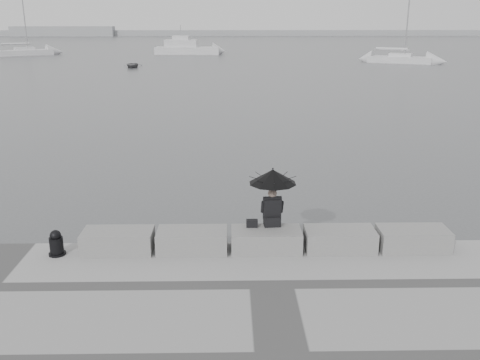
{
  "coord_description": "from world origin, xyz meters",
  "views": [
    {
      "loc": [
        -0.81,
        -11.77,
        5.68
      ],
      "look_at": [
        -0.54,
        3.0,
        1.14
      ],
      "focal_mm": 40.0,
      "sensor_mm": 36.0,
      "label": 1
    }
  ],
  "objects_px": {
    "sailboat_right": "(400,59)",
    "mooring_bollard": "(56,245)",
    "sailboat_left": "(25,52)",
    "seated_person": "(273,185)",
    "dinghy": "(132,65)",
    "motor_cruiser": "(188,48)"
  },
  "relations": [
    {
      "from": "sailboat_left",
      "to": "dinghy",
      "type": "bearing_deg",
      "value": -76.82
    },
    {
      "from": "sailboat_right",
      "to": "mooring_bollard",
      "type": "bearing_deg",
      "value": -87.17
    },
    {
      "from": "mooring_bollard",
      "to": "motor_cruiser",
      "type": "relative_size",
      "value": 0.06
    },
    {
      "from": "sailboat_left",
      "to": "sailboat_right",
      "type": "height_order",
      "value": "same"
    },
    {
      "from": "sailboat_right",
      "to": "motor_cruiser",
      "type": "relative_size",
      "value": 1.29
    },
    {
      "from": "dinghy",
      "to": "sailboat_right",
      "type": "bearing_deg",
      "value": 5.95
    },
    {
      "from": "seated_person",
      "to": "mooring_bollard",
      "type": "distance_m",
      "value": 5.07
    },
    {
      "from": "mooring_bollard",
      "to": "dinghy",
      "type": "bearing_deg",
      "value": 98.07
    },
    {
      "from": "sailboat_left",
      "to": "motor_cruiser",
      "type": "bearing_deg",
      "value": -26.16
    },
    {
      "from": "sailboat_left",
      "to": "sailboat_right",
      "type": "bearing_deg",
      "value": -46.64
    },
    {
      "from": "sailboat_right",
      "to": "motor_cruiser",
      "type": "xyz_separation_m",
      "value": [
        -28.07,
        16.66,
        0.37
      ]
    },
    {
      "from": "sailboat_left",
      "to": "motor_cruiser",
      "type": "height_order",
      "value": "sailboat_left"
    },
    {
      "from": "sailboat_left",
      "to": "motor_cruiser",
      "type": "xyz_separation_m",
      "value": [
        24.34,
        2.12,
        0.37
      ]
    },
    {
      "from": "seated_person",
      "to": "sailboat_right",
      "type": "height_order",
      "value": "sailboat_right"
    },
    {
      "from": "sailboat_right",
      "to": "dinghy",
      "type": "relative_size",
      "value": 4.14
    },
    {
      "from": "seated_person",
      "to": "mooring_bollard",
      "type": "relative_size",
      "value": 2.31
    },
    {
      "from": "seated_person",
      "to": "dinghy",
      "type": "height_order",
      "value": "seated_person"
    },
    {
      "from": "seated_person",
      "to": "sailboat_right",
      "type": "relative_size",
      "value": 0.11
    },
    {
      "from": "motor_cruiser",
      "to": "seated_person",
      "type": "bearing_deg",
      "value": -80.94
    },
    {
      "from": "sailboat_right",
      "to": "motor_cruiser",
      "type": "bearing_deg",
      "value": 176.04
    },
    {
      "from": "motor_cruiser",
      "to": "dinghy",
      "type": "xyz_separation_m",
      "value": [
        -4.69,
        -22.24,
        -0.63
      ]
    },
    {
      "from": "sailboat_left",
      "to": "motor_cruiser",
      "type": "distance_m",
      "value": 24.43
    }
  ]
}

